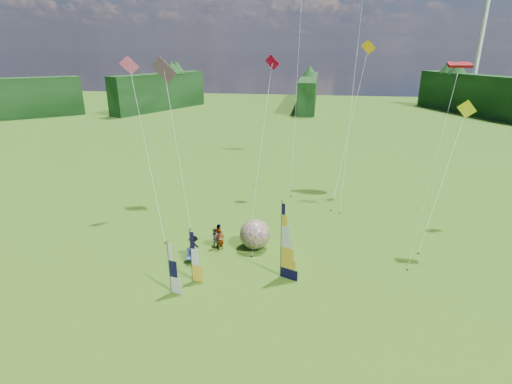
# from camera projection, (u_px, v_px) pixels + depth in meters

# --- Properties ---
(ground) EXTENTS (220.00, 220.00, 0.00)m
(ground) POSITION_uv_depth(u_px,v_px,m) (262.00, 299.00, 24.59)
(ground) COLOR #507D14
(ground) RESTS_ON ground
(treeline_ring) EXTENTS (210.00, 210.00, 8.00)m
(treeline_ring) POSITION_uv_depth(u_px,v_px,m) (262.00, 240.00, 23.21)
(treeline_ring) COLOR #245023
(treeline_ring) RESTS_ON ground
(turbine_right) EXTENTS (8.00, 1.20, 30.00)m
(turbine_right) POSITION_uv_depth(u_px,v_px,m) (480.00, 45.00, 107.58)
(turbine_right) COLOR silver
(turbine_right) RESTS_ON ground
(feather_banner_main) EXTENTS (1.37, 0.63, 5.33)m
(feather_banner_main) POSITION_uv_depth(u_px,v_px,m) (281.00, 241.00, 26.05)
(feather_banner_main) COLOR #0C0933
(feather_banner_main) RESTS_ON ground
(side_banner_left) EXTENTS (1.01, 0.25, 3.61)m
(side_banner_left) POSITION_uv_depth(u_px,v_px,m) (191.00, 257.00, 25.84)
(side_banner_left) COLOR yellow
(side_banner_left) RESTS_ON ground
(side_banner_far) EXTENTS (1.02, 0.32, 3.47)m
(side_banner_far) POSITION_uv_depth(u_px,v_px,m) (169.00, 268.00, 24.62)
(side_banner_far) COLOR white
(side_banner_far) RESTS_ON ground
(bol_inflatable) EXTENTS (3.07, 3.07, 2.32)m
(bol_inflatable) POSITION_uv_depth(u_px,v_px,m) (255.00, 234.00, 30.38)
(bol_inflatable) COLOR #140084
(bol_inflatable) RESTS_ON ground
(spectator_a) EXTENTS (0.67, 0.65, 1.56)m
(spectator_a) POSITION_uv_depth(u_px,v_px,m) (221.00, 240.00, 30.29)
(spectator_a) COLOR #66594C
(spectator_a) RESTS_ON ground
(spectator_b) EXTENTS (0.89, 0.63, 1.66)m
(spectator_b) POSITION_uv_depth(u_px,v_px,m) (216.00, 239.00, 30.37)
(spectator_b) COLOR #66594C
(spectator_b) RESTS_ON ground
(spectator_c) EXTENTS (0.68, 1.27, 1.87)m
(spectator_c) POSITION_uv_depth(u_px,v_px,m) (194.00, 248.00, 28.82)
(spectator_c) COLOR #66594C
(spectator_c) RESTS_ON ground
(spectator_d) EXTENTS (1.13, 1.03, 1.87)m
(spectator_d) POSITION_uv_depth(u_px,v_px,m) (219.00, 236.00, 30.67)
(spectator_d) COLOR #66594C
(spectator_d) RESTS_ON ground
(camp_chair) EXTENTS (0.77, 0.77, 1.12)m
(camp_chair) POSITION_uv_depth(u_px,v_px,m) (191.00, 257.00, 28.36)
(camp_chair) COLOR navy
(camp_chair) RESTS_ON ground
(kite_whale) EXTENTS (6.93, 15.80, 23.36)m
(kite_whale) POSITION_uv_depth(u_px,v_px,m) (354.00, 79.00, 38.46)
(kite_whale) COLOR black
(kite_whale) RESTS_ON ground
(kite_rainbow_delta) EXTENTS (10.65, 13.13, 14.71)m
(kite_rainbow_delta) POSITION_uv_depth(u_px,v_px,m) (176.00, 134.00, 35.03)
(kite_rainbow_delta) COLOR red
(kite_rainbow_delta) RESTS_ON ground
(kite_parafoil) EXTENTS (7.35, 9.30, 14.98)m
(kite_parafoil) POSITION_uv_depth(u_px,v_px,m) (435.00, 157.00, 27.34)
(kite_parafoil) COLOR #B50004
(kite_parafoil) RESTS_ON ground
(small_kite_red) EXTENTS (5.88, 10.98, 14.40)m
(small_kite_red) POSITION_uv_depth(u_px,v_px,m) (262.00, 132.00, 36.88)
(small_kite_red) COLOR #C1002A
(small_kite_red) RESTS_ON ground
(small_kite_orange) EXTENTS (5.33, 9.57, 15.70)m
(small_kite_orange) POSITION_uv_depth(u_px,v_px,m) (350.00, 122.00, 38.11)
(small_kite_orange) COLOR #F59F06
(small_kite_orange) RESTS_ON ground
(small_kite_yellow) EXTENTS (7.11, 10.12, 11.10)m
(small_kite_yellow) POSITION_uv_depth(u_px,v_px,m) (445.00, 170.00, 31.03)
(small_kite_yellow) COLOR yellow
(small_kite_yellow) RESTS_ON ground
(small_kite_pink) EXTENTS (10.22, 11.15, 14.44)m
(small_kite_pink) POSITION_uv_depth(u_px,v_px,m) (146.00, 144.00, 32.25)
(small_kite_pink) COLOR #CF416D
(small_kite_pink) RESTS_ON ground
(small_kite_green) EXTENTS (4.65, 11.50, 21.77)m
(small_kite_green) POSITION_uv_depth(u_px,v_px,m) (297.00, 84.00, 41.82)
(small_kite_green) COLOR green
(small_kite_green) RESTS_ON ground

